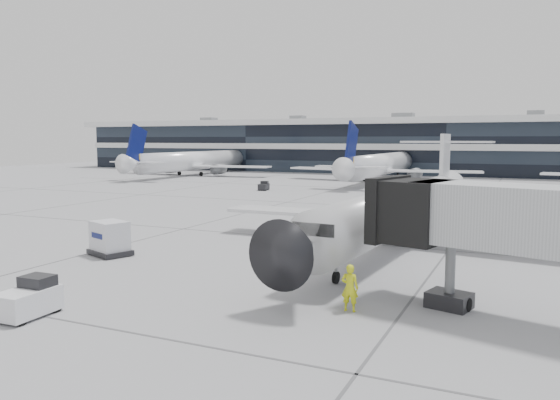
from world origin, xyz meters
The scene contains 10 objects.
ground centered at (0.00, 0.00, 0.00)m, with size 220.00×220.00×0.00m, color gray.
terminal centered at (0.00, 82.00, 5.00)m, with size 170.00×22.00×10.00m, color black.
bg_jet_left centered at (-45.00, 55.00, 0.00)m, with size 32.00×40.00×9.60m, color white, non-canonical shape.
bg_jet_center centered at (-8.00, 55.00, 0.00)m, with size 32.00×40.00×9.60m, color white, non-canonical shape.
regional_jet centered at (6.87, 0.64, 2.54)m, with size 25.82×32.26×7.45m.
ramp_worker centered at (8.00, -14.29, 0.98)m, with size 0.71×0.47×1.96m, color yellow.
baggage_tug centered at (-3.36, -20.18, 0.69)m, with size 1.51×2.46×1.54m.
cargo_uld centered at (-8.42, -9.94, 1.02)m, with size 2.97×2.58×2.03m.
traffic_cone centered at (-4.37, 9.88, 0.24)m, with size 0.35×0.35×0.50m.
far_tug centered at (-18.71, 31.87, 0.56)m, with size 1.47×2.13×1.25m.
Camera 1 is at (14.42, -35.13, 6.99)m, focal length 35.00 mm.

